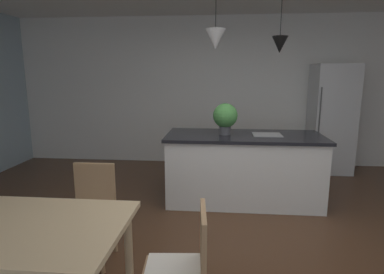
# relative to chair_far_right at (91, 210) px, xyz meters

# --- Properties ---
(ground_plane) EXTENTS (10.00, 8.40, 0.04)m
(ground_plane) POSITION_rel_chair_far_right_xyz_m (1.39, 0.15, -0.49)
(ground_plane) COLOR #4C301E
(wall_back_kitchen) EXTENTS (10.00, 0.12, 2.70)m
(wall_back_kitchen) POSITION_rel_chair_far_right_xyz_m (1.39, 3.41, 0.88)
(wall_back_kitchen) COLOR white
(wall_back_kitchen) RESTS_ON ground_plane
(chair_far_right) EXTENTS (0.41, 0.41, 0.87)m
(chair_far_right) POSITION_rel_chair_far_right_xyz_m (0.00, 0.00, 0.00)
(chair_far_right) COLOR #A87F56
(chair_far_right) RESTS_ON ground_plane
(chair_kitchen_end) EXTENTS (0.43, 0.43, 0.87)m
(chair_kitchen_end) POSITION_rel_chair_far_right_xyz_m (0.93, -0.82, 0.00)
(chair_kitchen_end) COLOR #A87F56
(chair_kitchen_end) RESTS_ON ground_plane
(kitchen_island) EXTENTS (2.01, 0.88, 0.91)m
(kitchen_island) POSITION_rel_chair_far_right_xyz_m (1.46, 1.50, -0.01)
(kitchen_island) COLOR silver
(kitchen_island) RESTS_ON ground_plane
(refrigerator) EXTENTS (0.67, 0.67, 1.84)m
(refrigerator) POSITION_rel_chair_far_right_xyz_m (3.03, 3.01, 0.44)
(refrigerator) COLOR silver
(refrigerator) RESTS_ON ground_plane
(pendant_over_island_main) EXTENTS (0.25, 0.25, 0.74)m
(pendant_over_island_main) POSITION_rel_chair_far_right_xyz_m (1.07, 1.50, 1.62)
(pendant_over_island_main) COLOR black
(pendant_over_island_aux) EXTENTS (0.19, 0.19, 0.78)m
(pendant_over_island_aux) POSITION_rel_chair_far_right_xyz_m (1.85, 1.50, 1.55)
(pendant_over_island_aux) COLOR black
(potted_plant_on_island) EXTENTS (0.32, 0.32, 0.40)m
(potted_plant_on_island) POSITION_rel_chair_far_right_xyz_m (1.21, 1.50, 0.66)
(potted_plant_on_island) COLOR #4C4C51
(potted_plant_on_island) RESTS_ON kitchen_island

